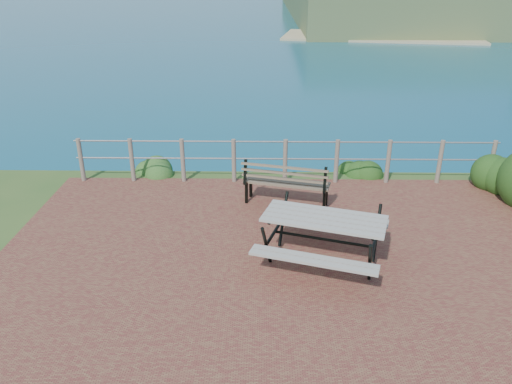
% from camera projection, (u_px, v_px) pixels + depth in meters
% --- Properties ---
extents(ground, '(10.00, 7.00, 0.12)m').
position_uv_depth(ground, '(292.00, 261.00, 8.32)').
color(ground, brown).
rests_on(ground, ground).
extents(safety_railing, '(9.40, 0.10, 1.00)m').
position_uv_depth(safety_railing, '(285.00, 159.00, 11.14)').
color(safety_railing, '#6B5B4C').
rests_on(safety_railing, ground).
extents(picnic_table, '(2.09, 1.62, 0.82)m').
position_uv_depth(picnic_table, '(323.00, 235.00, 8.06)').
color(picnic_table, gray).
rests_on(picnic_table, ground).
extents(park_bench, '(1.79, 0.85, 0.98)m').
position_uv_depth(park_bench, '(287.00, 176.00, 10.03)').
color(park_bench, brown).
rests_on(park_bench, ground).
extents(shrub_right_edge, '(1.02, 1.02, 1.45)m').
position_uv_depth(shrub_right_edge, '(494.00, 186.00, 11.20)').
color(shrub_right_edge, '#184415').
rests_on(shrub_right_edge, ground).
extents(shrub_lip_west, '(0.77, 0.77, 0.51)m').
position_uv_depth(shrub_lip_west, '(154.00, 172.00, 11.96)').
color(shrub_lip_west, '#245921').
rests_on(shrub_lip_west, ground).
extents(shrub_lip_east, '(0.85, 0.85, 0.62)m').
position_uv_depth(shrub_lip_east, '(357.00, 171.00, 12.00)').
color(shrub_lip_east, '#184415').
rests_on(shrub_lip_east, ground).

